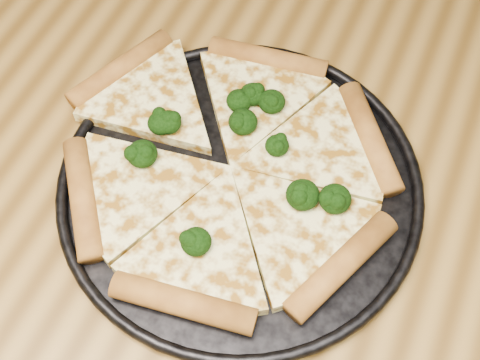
% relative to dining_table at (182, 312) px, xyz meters
% --- Properties ---
extents(dining_table, '(1.20, 0.90, 0.75)m').
position_rel_dining_table_xyz_m(dining_table, '(0.00, 0.00, 0.00)').
color(dining_table, olive).
rests_on(dining_table, ground).
extents(pizza_pan, '(0.34, 0.34, 0.02)m').
position_rel_dining_table_xyz_m(pizza_pan, '(0.02, 0.11, 0.10)').
color(pizza_pan, black).
rests_on(pizza_pan, dining_table).
extents(pizza, '(0.35, 0.31, 0.02)m').
position_rel_dining_table_xyz_m(pizza, '(-0.00, 0.12, 0.11)').
color(pizza, '#FBF499').
rests_on(pizza, pizza_pan).
extents(broccoli_florets, '(0.21, 0.19, 0.02)m').
position_rel_dining_table_xyz_m(broccoli_florets, '(0.01, 0.13, 0.12)').
color(broccoli_florets, black).
rests_on(broccoli_florets, pizza).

